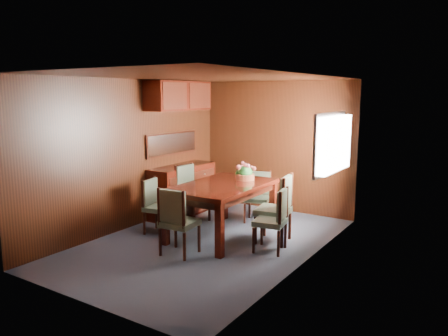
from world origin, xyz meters
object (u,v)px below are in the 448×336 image
Objects in this scene: chair_right_near at (275,217)px; flower_centerpiece at (245,170)px; chair_left_near at (155,203)px; dining_table at (222,191)px; sideboard at (182,190)px; chair_head at (176,218)px.

flower_centerpiece reaches higher than chair_right_near.
chair_right_near reaches higher than chair_left_near.
dining_table is at bearing 69.29° from chair_right_near.
chair_left_near reaches higher than dining_table.
sideboard is at bearing 59.99° from chair_right_near.
chair_head reaches higher than dining_table.
sideboard is 1.08m from chair_left_near.
flower_centerpiece is (0.12, 0.48, 0.27)m from dining_table.
sideboard is at bearing 174.32° from flower_centerpiece.
dining_table is at bearing -104.19° from flower_centerpiece.
chair_head is at bearing 45.86° from chair_left_near.
chair_right_near is (2.24, -0.80, 0.05)m from sideboard.
chair_right_near is 1.18m from flower_centerpiece.
chair_right_near is 2.80× the size of flower_centerpiece.
dining_table is 1.94× the size of chair_right_near.
sideboard is at bearing -175.07° from chair_left_near.
dining_table is at bearing 82.23° from chair_head.
flower_centerpiece reaches higher than chair_head.
sideboard is 1.48× the size of chair_head.
flower_centerpiece is (1.38, -0.14, 0.52)m from sideboard.
dining_table is 5.43× the size of flower_centerpiece.
chair_head is at bearing -93.26° from dining_table.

